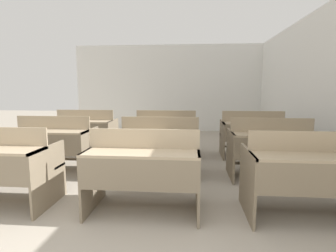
{
  "coord_description": "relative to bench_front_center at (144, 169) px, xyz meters",
  "views": [
    {
      "loc": [
        0.78,
        -1.43,
        1.39
      ],
      "look_at": [
        0.42,
        2.77,
        0.8
      ],
      "focal_mm": 28.0,
      "sensor_mm": 36.0,
      "label": 1
    }
  ],
  "objects": [
    {
      "name": "bench_third_right",
      "position": [
        1.79,
        2.6,
        0.0
      ],
      "size": [
        1.25,
        0.76,
        0.96
      ],
      "color": "#7E6F58",
      "rests_on": "ground_plane"
    },
    {
      "name": "bench_second_right",
      "position": [
        1.77,
        1.28,
        0.0
      ],
      "size": [
        1.25,
        0.76,
        0.96
      ],
      "color": "#7A6B54",
      "rests_on": "ground_plane"
    },
    {
      "name": "wall_right_with_window",
      "position": [
        2.82,
        2.43,
        0.9
      ],
      "size": [
        0.06,
        7.37,
        2.85
      ],
      "color": "silver",
      "rests_on": "ground_plane"
    },
    {
      "name": "bench_third_center",
      "position": [
        -0.0,
        2.6,
        0.0
      ],
      "size": [
        1.25,
        0.76,
        0.96
      ],
      "color": "#7C6D56",
      "rests_on": "ground_plane"
    },
    {
      "name": "bench_second_left",
      "position": [
        -1.76,
        1.28,
        0.0
      ],
      "size": [
        1.25,
        0.76,
        0.96
      ],
      "color": "#81725B",
      "rests_on": "ground_plane"
    },
    {
      "name": "bench_front_right",
      "position": [
        1.76,
        -0.0,
        0.0
      ],
      "size": [
        1.25,
        0.76,
        0.96
      ],
      "color": "#7B6C55",
      "rests_on": "ground_plane"
    },
    {
      "name": "bench_third_left",
      "position": [
        -1.76,
        2.61,
        0.0
      ],
      "size": [
        1.25,
        0.76,
        0.96
      ],
      "color": "gray",
      "rests_on": "ground_plane"
    },
    {
      "name": "bench_second_center",
      "position": [
        0.03,
        1.3,
        0.0
      ],
      "size": [
        1.25,
        0.76,
        0.96
      ],
      "color": "#7A6B54",
      "rests_on": "ground_plane"
    },
    {
      "name": "wall_back",
      "position": [
        -0.26,
        6.02,
        0.92
      ],
      "size": [
        6.22,
        0.06,
        2.85
      ],
      "color": "silver",
      "rests_on": "ground_plane"
    },
    {
      "name": "bench_front_center",
      "position": [
        0.0,
        0.0,
        0.0
      ],
      "size": [
        1.25,
        0.76,
        0.96
      ],
      "color": "#82735C",
      "rests_on": "ground_plane"
    },
    {
      "name": "wastepaper_bin",
      "position": [
        2.43,
        3.37,
        -0.35
      ],
      "size": [
        0.29,
        0.29,
        0.3
      ],
      "color": "#474C51",
      "rests_on": "ground_plane"
    }
  ]
}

